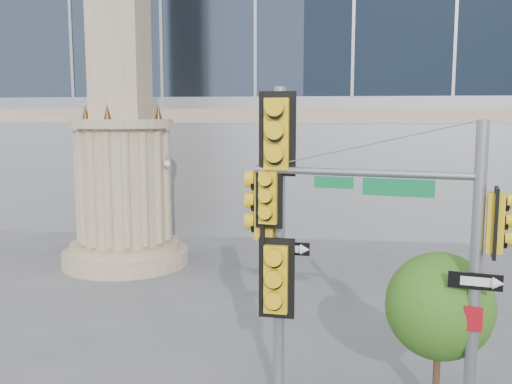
# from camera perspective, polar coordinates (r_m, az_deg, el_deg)

# --- Properties ---
(monument) EXTENTS (4.40, 4.40, 16.60)m
(monument) POSITION_cam_1_polar(r_m,az_deg,el_deg) (20.26, -13.30, 8.29)
(monument) COLOR gray
(monument) RESTS_ON ground
(main_signal_pole) EXTENTS (3.96, 1.20, 5.17)m
(main_signal_pole) POSITION_cam_1_polar(r_m,az_deg,el_deg) (9.45, 15.52, -5.01)
(main_signal_pole) COLOR slate
(main_signal_pole) RESTS_ON ground
(secondary_signal_pole) EXTENTS (0.99, 0.79, 5.72)m
(secondary_signal_pole) POSITION_cam_1_polar(r_m,az_deg,el_deg) (10.01, 1.88, -3.11)
(secondary_signal_pole) COLOR slate
(secondary_signal_pole) RESTS_ON ground
(street_tree) EXTENTS (1.88, 1.83, 2.93)m
(street_tree) POSITION_cam_1_polar(r_m,az_deg,el_deg) (10.45, 18.03, -11.18)
(street_tree) COLOR gray
(street_tree) RESTS_ON ground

